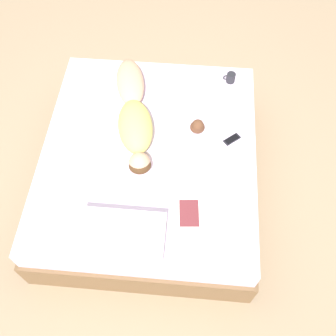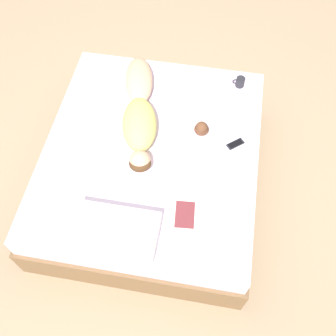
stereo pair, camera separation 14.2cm
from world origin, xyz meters
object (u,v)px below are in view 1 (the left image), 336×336
open_magazine (203,213)px  cell_phone (232,139)px  person (134,115)px  coffee_mug (231,78)px

open_magazine → cell_phone: 0.75m
person → cell_phone: person is taller
open_magazine → coffee_mug: 1.41m
coffee_mug → cell_phone: (-0.02, 0.68, -0.04)m
open_magazine → cell_phone: (-0.22, -0.72, 0.00)m
open_magazine → coffee_mug: coffee_mug is taller
open_magazine → coffee_mug: size_ratio=4.19×
person → open_magazine: (-0.64, 0.84, -0.09)m
open_magazine → cell_phone: size_ratio=3.07×
person → coffee_mug: person is taller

